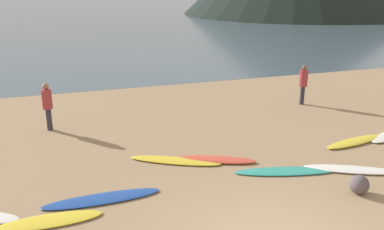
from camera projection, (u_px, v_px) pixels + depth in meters
name	position (u px, v px, depth m)	size (l,w,h in m)	color
ground_plane	(150.00, 107.00, 16.60)	(120.00, 120.00, 0.20)	#997C5B
ocean_water	(72.00, 12.00, 64.22)	(140.00, 100.00, 0.01)	#475B6B
surfboard_1	(49.00, 221.00, 8.51)	(2.13, 0.57, 0.06)	yellow
surfboard_2	(102.00, 199.00, 9.36)	(2.65, 0.55, 0.07)	#1E479E
surfboard_3	(175.00, 161.00, 11.33)	(2.53, 0.49, 0.08)	yellow
surfboard_4	(217.00, 159.00, 11.38)	(2.11, 0.49, 0.10)	#D84C38
surfboard_5	(286.00, 171.00, 10.72)	(2.69, 0.53, 0.06)	teal
surfboard_6	(351.00, 169.00, 10.79)	(2.42, 0.49, 0.08)	white
surfboard_7	(355.00, 141.00, 12.65)	(2.33, 0.48, 0.09)	yellow
person_0	(303.00, 81.00, 16.33)	(0.32, 0.32, 1.58)	#2D2D38
person_1	(47.00, 103.00, 13.47)	(0.32, 0.32, 1.58)	#2D2D38
beach_rock_near	(359.00, 185.00, 9.60)	(0.45, 0.45, 0.45)	#564C51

